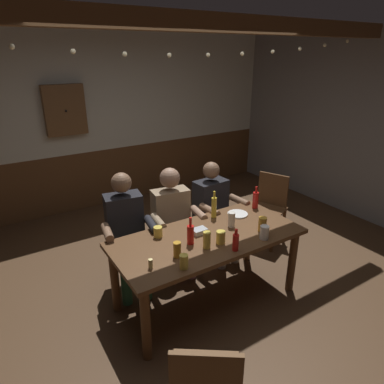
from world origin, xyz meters
TOP-DOWN VIEW (x-y plane):
  - ground_plane at (0.00, 0.00)m, footprint 7.21×7.21m
  - back_wall_upper at (0.00, 2.75)m, footprint 6.01×0.12m
  - back_wall_wainscot at (0.00, 2.75)m, footprint 6.01×0.12m
  - ceiling_beam at (0.00, 0.19)m, footprint 5.41×0.14m
  - dining_table at (0.00, -0.18)m, footprint 1.80×0.84m
  - person_0 at (-0.55, 0.47)m, footprint 0.55×0.58m
  - person_1 at (-0.01, 0.47)m, footprint 0.57×0.54m
  - person_2 at (0.55, 0.47)m, footprint 0.54×0.54m
  - chair_empty_near_left at (1.36, 0.41)m, footprint 0.58×0.58m
  - table_candle at (-0.68, -0.36)m, footprint 0.04×0.04m
  - condiment_caddy at (-0.04, -0.09)m, footprint 0.14×0.10m
  - plate_0 at (0.53, 0.03)m, footprint 0.21×0.21m
  - bottle_0 at (0.06, -0.51)m, footprint 0.05×0.05m
  - bottle_1 at (-0.21, -0.20)m, footprint 0.06×0.06m
  - bottle_2 at (0.80, 0.06)m, footprint 0.06×0.06m
  - bottle_3 at (0.28, 0.12)m, footprint 0.05×0.05m
  - pint_glass_0 at (-0.40, 0.06)m, footprint 0.08×0.08m
  - pint_glass_1 at (-0.42, -0.33)m, footprint 0.07×0.07m
  - pint_glass_2 at (0.41, -0.49)m, footprint 0.08×0.08m
  - pint_glass_3 at (0.02, -0.34)m, footprint 0.08×0.08m
  - pint_glass_4 at (-0.13, -0.34)m, footprint 0.07×0.07m
  - pint_glass_5 at (-0.46, -0.50)m, footprint 0.07×0.07m
  - pint_glass_6 at (0.31, -0.14)m, footprint 0.07×0.07m
  - pint_glass_7 at (0.49, -0.38)m, footprint 0.08×0.08m
  - wall_dart_cabinet at (-0.52, 2.62)m, footprint 0.56×0.15m
  - string_lights at (0.00, 0.14)m, footprint 4.24×0.04m

SIDE VIEW (x-z plane):
  - ground_plane at x=0.00m, z-range 0.00..0.00m
  - back_wall_wainscot at x=0.00m, z-range 0.00..0.90m
  - chair_empty_near_left at x=1.36m, z-range 0.04..0.92m
  - dining_table at x=0.00m, z-range 0.26..0.99m
  - person_2 at x=0.55m, z-range 0.06..1.23m
  - person_1 at x=-0.01m, z-range 0.07..1.26m
  - person_0 at x=-0.55m, z-range 0.06..1.30m
  - plate_0 at x=0.53m, z-range 0.73..0.74m
  - condiment_caddy at x=-0.04m, z-range 0.73..0.78m
  - table_candle at x=-0.68m, z-range 0.73..0.81m
  - pint_glass_0 at x=-0.40m, z-range 0.73..0.83m
  - pint_glass_3 at x=0.02m, z-range 0.73..0.84m
  - pint_glass_5 at x=-0.46m, z-range 0.73..0.85m
  - pint_glass_2 at x=0.41m, z-range 0.73..0.85m
  - pint_glass_1 at x=-0.42m, z-range 0.73..0.86m
  - pint_glass_7 at x=0.49m, z-range 0.73..0.87m
  - pint_glass_6 at x=0.31m, z-range 0.73..0.88m
  - pint_glass_4 at x=-0.13m, z-range 0.73..0.88m
  - bottle_0 at x=0.06m, z-range 0.71..0.91m
  - bottle_1 at x=-0.21m, z-range 0.69..0.95m
  - bottle_2 at x=0.80m, z-range 0.70..0.95m
  - bottle_3 at x=0.28m, z-range 0.70..0.99m
  - wall_dart_cabinet at x=-0.52m, z-range 1.22..1.92m
  - back_wall_upper at x=0.00m, z-range 0.90..2.64m
  - string_lights at x=0.00m, z-range 2.27..2.44m
  - ceiling_beam at x=0.00m, z-range 2.48..2.64m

